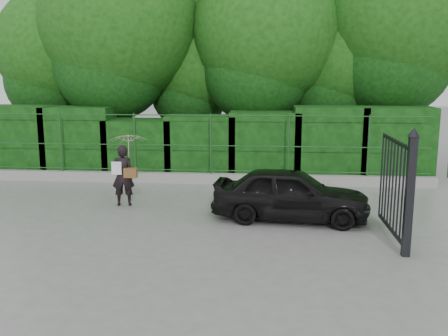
{
  "coord_description": "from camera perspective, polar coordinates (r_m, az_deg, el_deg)",
  "views": [
    {
      "loc": [
        2.01,
        -10.09,
        3.32
      ],
      "look_at": [
        1.06,
        1.3,
        1.1
      ],
      "focal_mm": 40.0,
      "sensor_mm": 36.0,
      "label": 1
    }
  ],
  "objects": [
    {
      "name": "trees",
      "position": [
        17.9,
        2.03,
        15.14
      ],
      "size": [
        17.1,
        6.15,
        8.08
      ],
      "color": "black",
      "rests_on": "ground"
    },
    {
      "name": "woman",
      "position": [
        12.62,
        -11.05,
        1.09
      ],
      "size": [
        0.92,
        0.94,
        1.81
      ],
      "color": "black",
      "rests_on": "ground"
    },
    {
      "name": "ground",
      "position": [
        10.81,
        -6.25,
        -6.96
      ],
      "size": [
        80.0,
        80.0,
        0.0
      ],
      "primitive_type": "plane",
      "color": "gray"
    },
    {
      "name": "car",
      "position": [
        11.38,
        7.63,
        -2.94
      ],
      "size": [
        3.64,
        1.77,
        1.2
      ],
      "primitive_type": "imported",
      "rotation": [
        0.0,
        0.0,
        1.47
      ],
      "color": "black",
      "rests_on": "ground"
    },
    {
      "name": "gate",
      "position": [
        9.95,
        19.73,
        -2.04
      ],
      "size": [
        0.22,
        2.33,
        2.36
      ],
      "color": "black",
      "rests_on": "ground"
    },
    {
      "name": "fence",
      "position": [
        14.85,
        -2.21,
        2.77
      ],
      "size": [
        14.13,
        0.06,
        1.8
      ],
      "color": "#1E4E1F",
      "rests_on": "kerb"
    },
    {
      "name": "hedge",
      "position": [
        15.88,
        -2.35,
        2.81
      ],
      "size": [
        14.2,
        1.2,
        2.26
      ],
      "color": "black",
      "rests_on": "ground"
    },
    {
      "name": "kerb",
      "position": [
        15.07,
        -3.02,
        -1.18
      ],
      "size": [
        14.0,
        0.25,
        0.3
      ],
      "primitive_type": "cube",
      "color": "#9E9E99",
      "rests_on": "ground"
    }
  ]
}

